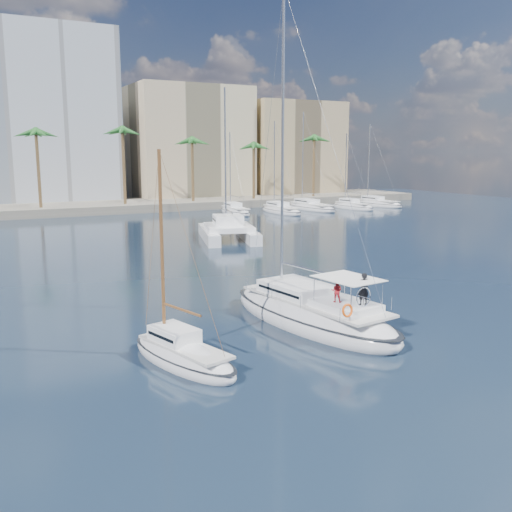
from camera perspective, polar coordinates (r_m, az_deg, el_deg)
ground at (r=32.22m, az=2.15°, el=-5.52°), size 160.00×160.00×0.00m
quay at (r=89.57m, az=-17.76°, el=4.62°), size 120.00×14.00×1.20m
building_beige at (r=103.85m, az=-6.73°, el=10.96°), size 20.00×14.00×20.00m
building_tan_right at (r=110.90m, az=3.51°, el=10.45°), size 18.00×12.00×18.00m
palm_centre at (r=85.27m, az=-17.63°, el=10.88°), size 3.60×3.60×12.30m
palm_right at (r=97.37m, az=2.83°, el=11.23°), size 3.60×3.60×12.30m
main_sloop at (r=29.87m, az=5.52°, el=-5.78°), size 5.36×12.46×17.91m
small_sloop at (r=24.60m, az=-7.36°, el=-9.80°), size 3.69×6.90×9.47m
catamaran at (r=58.08m, az=-2.80°, el=2.73°), size 7.90×11.31×15.18m
seagull at (r=32.91m, az=0.90°, el=-3.55°), size 1.20×0.52×0.22m
moored_yacht_a at (r=82.40m, az=-2.10°, el=4.23°), size 3.37×9.52×11.90m
moored_yacht_b at (r=83.68m, az=2.53°, el=4.32°), size 3.32×10.83×13.72m
moored_yacht_c at (r=88.78m, az=5.51°, el=4.63°), size 3.98×12.33×15.54m
moored_yacht_d at (r=90.90m, az=9.65°, el=4.67°), size 3.52×9.55×11.90m
moored_yacht_e at (r=96.49m, az=12.01°, el=4.91°), size 4.61×11.11×13.72m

